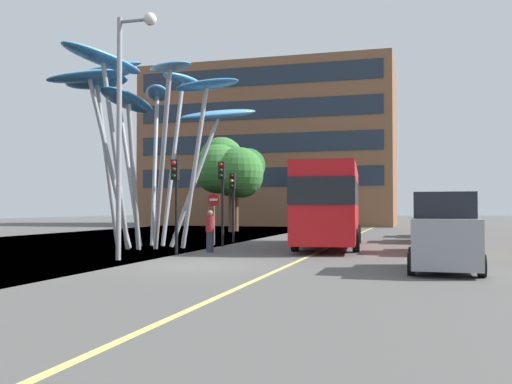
{
  "coord_description": "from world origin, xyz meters",
  "views": [
    {
      "loc": [
        6.54,
        -17.01,
        1.8
      ],
      "look_at": [
        -0.34,
        7.54,
        2.5
      ],
      "focal_mm": 40.38,
      "sensor_mm": 36.0,
      "label": 1
    }
  ],
  "objects_px": {
    "car_parked_mid": "(444,228)",
    "pedestrian": "(210,231)",
    "leaf_sculpture": "(145,95)",
    "traffic_light_kerb_near": "(176,186)",
    "car_side_street": "(438,220)",
    "no_entry_sign": "(214,211)",
    "traffic_light_island_mid": "(233,192)",
    "car_parked_far": "(434,222)",
    "red_bus": "(329,201)",
    "traffic_light_kerb_far": "(222,185)",
    "car_parked_near": "(444,234)",
    "street_lamp": "(127,106)"
  },
  "relations": [
    {
      "from": "car_parked_mid",
      "to": "pedestrian",
      "type": "relative_size",
      "value": 2.48
    },
    {
      "from": "leaf_sculpture",
      "to": "traffic_light_kerb_near",
      "type": "xyz_separation_m",
      "value": [
        2.89,
        -3.04,
        -4.31
      ]
    },
    {
      "from": "car_side_street",
      "to": "no_entry_sign",
      "type": "distance_m",
      "value": 15.74
    },
    {
      "from": "traffic_light_kerb_near",
      "to": "traffic_light_island_mid",
      "type": "distance_m",
      "value": 7.49
    },
    {
      "from": "traffic_light_island_mid",
      "to": "car_side_street",
      "type": "relative_size",
      "value": 0.79
    },
    {
      "from": "car_side_street",
      "to": "pedestrian",
      "type": "distance_m",
      "value": 18.24
    },
    {
      "from": "car_parked_far",
      "to": "no_entry_sign",
      "type": "bearing_deg",
      "value": -150.77
    },
    {
      "from": "traffic_light_kerb_near",
      "to": "car_parked_mid",
      "type": "height_order",
      "value": "traffic_light_kerb_near"
    },
    {
      "from": "red_bus",
      "to": "traffic_light_kerb_far",
      "type": "height_order",
      "value": "traffic_light_kerb_far"
    },
    {
      "from": "leaf_sculpture",
      "to": "car_parked_near",
      "type": "height_order",
      "value": "leaf_sculpture"
    },
    {
      "from": "traffic_light_island_mid",
      "to": "car_parked_far",
      "type": "xyz_separation_m",
      "value": [
        10.05,
        3.32,
        -1.56
      ]
    },
    {
      "from": "red_bus",
      "to": "traffic_light_island_mid",
      "type": "distance_m",
      "value": 5.75
    },
    {
      "from": "car_parked_near",
      "to": "car_side_street",
      "type": "xyz_separation_m",
      "value": [
        0.51,
        20.44,
        -0.04
      ]
    },
    {
      "from": "no_entry_sign",
      "to": "red_bus",
      "type": "bearing_deg",
      "value": 3.13
    },
    {
      "from": "leaf_sculpture",
      "to": "no_entry_sign",
      "type": "relative_size",
      "value": 4.1
    },
    {
      "from": "traffic_light_island_mid",
      "to": "pedestrian",
      "type": "height_order",
      "value": "traffic_light_island_mid"
    },
    {
      "from": "leaf_sculpture",
      "to": "traffic_light_kerb_far",
      "type": "height_order",
      "value": "leaf_sculpture"
    },
    {
      "from": "car_parked_far",
      "to": "no_entry_sign",
      "type": "xyz_separation_m",
      "value": [
        -10.21,
        -5.72,
        0.62
      ]
    },
    {
      "from": "red_bus",
      "to": "leaf_sculpture",
      "type": "xyz_separation_m",
      "value": [
        -8.15,
        -2.35,
        4.87
      ]
    },
    {
      "from": "traffic_light_island_mid",
      "to": "street_lamp",
      "type": "bearing_deg",
      "value": -92.38
    },
    {
      "from": "car_parked_near",
      "to": "no_entry_sign",
      "type": "relative_size",
      "value": 1.54
    },
    {
      "from": "traffic_light_island_mid",
      "to": "car_parked_near",
      "type": "bearing_deg",
      "value": -48.51
    },
    {
      "from": "car_parked_far",
      "to": "leaf_sculpture",
      "type": "bearing_deg",
      "value": -148.87
    },
    {
      "from": "traffic_light_island_mid",
      "to": "no_entry_sign",
      "type": "distance_m",
      "value": 2.58
    },
    {
      "from": "car_parked_mid",
      "to": "leaf_sculpture",
      "type": "bearing_deg",
      "value": -178.73
    },
    {
      "from": "traffic_light_kerb_near",
      "to": "pedestrian",
      "type": "xyz_separation_m",
      "value": [
        1.06,
        1.02,
        -1.82
      ]
    },
    {
      "from": "street_lamp",
      "to": "car_parked_mid",
      "type": "bearing_deg",
      "value": 30.81
    },
    {
      "from": "red_bus",
      "to": "car_parked_far",
      "type": "distance_m",
      "value": 7.26
    },
    {
      "from": "car_parked_near",
      "to": "car_side_street",
      "type": "distance_m",
      "value": 20.44
    },
    {
      "from": "leaf_sculpture",
      "to": "no_entry_sign",
      "type": "distance_m",
      "value": 6.29
    },
    {
      "from": "street_lamp",
      "to": "pedestrian",
      "type": "height_order",
      "value": "street_lamp"
    },
    {
      "from": "traffic_light_kerb_near",
      "to": "car_parked_mid",
      "type": "distance_m",
      "value": 10.81
    },
    {
      "from": "car_parked_mid",
      "to": "traffic_light_kerb_near",
      "type": "bearing_deg",
      "value": -161.83
    },
    {
      "from": "car_parked_near",
      "to": "car_parked_far",
      "type": "bearing_deg",
      "value": 89.49
    },
    {
      "from": "red_bus",
      "to": "car_parked_far",
      "type": "xyz_separation_m",
      "value": [
        4.71,
        5.42,
        -1.08
      ]
    },
    {
      "from": "leaf_sculpture",
      "to": "car_side_street",
      "type": "distance_m",
      "value": 19.95
    },
    {
      "from": "car_parked_mid",
      "to": "no_entry_sign",
      "type": "distance_m",
      "value": 10.56
    },
    {
      "from": "red_bus",
      "to": "car_parked_mid",
      "type": "xyz_separation_m",
      "value": [
        4.89,
        -2.07,
        -1.12
      ]
    },
    {
      "from": "traffic_light_kerb_near",
      "to": "traffic_light_kerb_far",
      "type": "distance_m",
      "value": 4.48
    },
    {
      "from": "red_bus",
      "to": "traffic_light_kerb_near",
      "type": "height_order",
      "value": "red_bus"
    },
    {
      "from": "car_parked_near",
      "to": "pedestrian",
      "type": "relative_size",
      "value": 2.26
    },
    {
      "from": "car_parked_near",
      "to": "street_lamp",
      "type": "xyz_separation_m",
      "value": [
        -10.36,
        0.7,
        4.27
      ]
    },
    {
      "from": "traffic_light_kerb_near",
      "to": "car_parked_near",
      "type": "bearing_deg",
      "value": -20.7
    },
    {
      "from": "street_lamp",
      "to": "car_parked_far",
      "type": "bearing_deg",
      "value": 52.84
    },
    {
      "from": "leaf_sculpture",
      "to": "car_parked_far",
      "type": "xyz_separation_m",
      "value": [
        12.86,
        7.77,
        -5.94
      ]
    },
    {
      "from": "traffic_light_kerb_far",
      "to": "car_parked_far",
      "type": "distance_m",
      "value": 11.64
    },
    {
      "from": "car_parked_mid",
      "to": "car_side_street",
      "type": "xyz_separation_m",
      "value": [
        0.21,
        13.39,
        0.02
      ]
    },
    {
      "from": "leaf_sculpture",
      "to": "car_parked_mid",
      "type": "xyz_separation_m",
      "value": [
        13.04,
        0.29,
        -5.98
      ]
    },
    {
      "from": "traffic_light_kerb_near",
      "to": "car_parked_mid",
      "type": "bearing_deg",
      "value": 18.17
    },
    {
      "from": "car_parked_near",
      "to": "street_lamp",
      "type": "relative_size",
      "value": 0.45
    }
  ]
}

